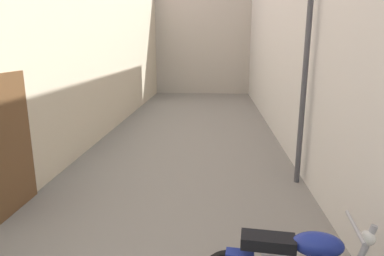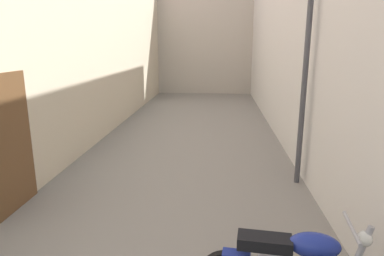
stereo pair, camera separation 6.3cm
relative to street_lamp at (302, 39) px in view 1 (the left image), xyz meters
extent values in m
plane|color=gray|center=(-2.25, 0.53, -2.70)|extent=(35.13, 35.13, 0.00)
cube|color=brown|center=(-4.72, -1.44, -1.60)|extent=(0.06, 1.10, 2.20)
cube|color=silver|center=(0.44, 2.53, 0.96)|extent=(0.40, 19.13, 7.31)
cube|color=beige|center=(-2.25, 13.09, 0.17)|extent=(7.98, 2.00, 5.74)
ellipsoid|color=navy|center=(-0.53, -3.41, -1.92)|extent=(0.51, 0.31, 0.24)
cube|color=black|center=(-0.99, -3.35, -1.94)|extent=(0.54, 0.28, 0.12)
cylinder|color=#9E9EA3|center=(-0.23, -3.44, -1.70)|extent=(0.10, 0.58, 0.04)
sphere|color=silver|center=(-0.11, -3.45, -1.80)|extent=(0.14, 0.14, 0.14)
cylinder|color=#47474C|center=(0.09, 0.00, -0.40)|extent=(0.10, 0.10, 4.60)
camera|label=1|loc=(-1.52, -6.33, -0.08)|focal=31.82mm
camera|label=2|loc=(-1.45, -6.32, -0.08)|focal=31.82mm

